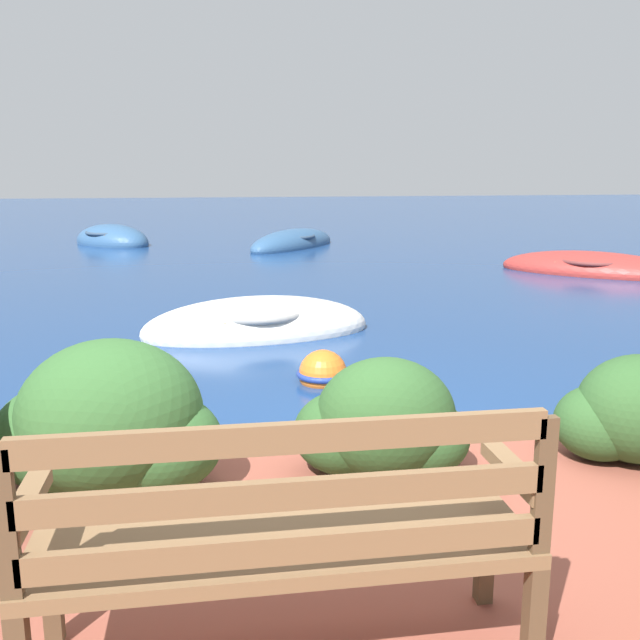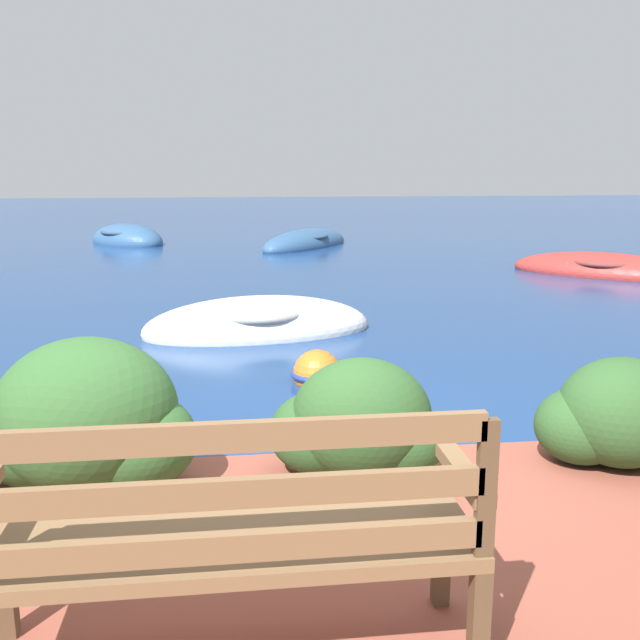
# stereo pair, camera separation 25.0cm
# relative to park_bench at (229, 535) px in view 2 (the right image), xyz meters

# --- Properties ---
(ground_plane) EXTENTS (80.00, 80.00, 0.00)m
(ground_plane) POSITION_rel_park_bench_xyz_m (0.65, 1.79, -0.71)
(ground_plane) COLOR navy
(park_bench) EXTENTS (1.65, 0.48, 0.93)m
(park_bench) POSITION_rel_park_bench_xyz_m (0.00, 0.00, 0.00)
(park_bench) COLOR brown
(park_bench) RESTS_ON patio_terrace
(hedge_clump_left) EXTENTS (1.17, 0.84, 0.80)m
(hedge_clump_left) POSITION_rel_park_bench_xyz_m (-0.75, 1.49, -0.14)
(hedge_clump_left) COLOR #2D5628
(hedge_clump_left) RESTS_ON patio_terrace
(hedge_clump_centre) EXTENTS (0.95, 0.68, 0.65)m
(hedge_clump_centre) POSITION_rel_park_bench_xyz_m (0.68, 1.46, -0.21)
(hedge_clump_centre) COLOR #284C23
(hedge_clump_centre) RESTS_ON patio_terrace
(hedge_clump_right) EXTENTS (0.90, 0.65, 0.61)m
(hedge_clump_right) POSITION_rel_park_bench_xyz_m (2.15, 1.42, -0.22)
(hedge_clump_right) COLOR #284C23
(hedge_clump_right) RESTS_ON patio_terrace
(rowboat_nearest) EXTENTS (2.73, 1.51, 0.73)m
(rowboat_nearest) POSITION_rel_park_bench_xyz_m (0.30, 5.81, -0.64)
(rowboat_nearest) COLOR silver
(rowboat_nearest) RESTS_ON ground_plane
(rowboat_far) EXTENTS (3.27, 3.07, 0.67)m
(rowboat_far) POSITION_rel_park_bench_xyz_m (6.50, 9.55, -0.65)
(rowboat_far) COLOR #9E2D28
(rowboat_far) RESTS_ON ground_plane
(rowboat_outer) EXTENTS (2.77, 3.15, 0.73)m
(rowboat_outer) POSITION_rel_park_bench_xyz_m (1.73, 14.48, -0.64)
(rowboat_outer) COLOR #2D517A
(rowboat_outer) RESTS_ON ground_plane
(rowboat_distant) EXTENTS (2.45, 2.49, 0.85)m
(rowboat_distant) POSITION_rel_park_bench_xyz_m (-2.52, 15.71, -0.63)
(rowboat_distant) COLOR #2D517A
(rowboat_distant) RESTS_ON ground_plane
(mooring_buoy) EXTENTS (0.47, 0.47, 0.43)m
(mooring_buoy) POSITION_rel_park_bench_xyz_m (0.74, 3.86, -0.63)
(mooring_buoy) COLOR orange
(mooring_buoy) RESTS_ON ground_plane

